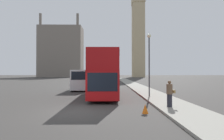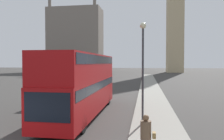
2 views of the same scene
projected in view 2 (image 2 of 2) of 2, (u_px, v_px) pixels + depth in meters
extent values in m
cube|color=tan|center=(175.00, 22.00, 83.83)|extent=(6.06, 6.06, 38.46)
cube|color=slate|center=(76.00, 40.00, 94.44)|extent=(22.57, 10.89, 27.00)
cylinder|color=slate|center=(50.00, 0.00, 90.78)|extent=(1.31, 1.31, 5.94)
cube|color=#A80F11|center=(83.00, 95.00, 15.50)|extent=(2.51, 11.40, 2.27)
cube|color=#A80F11|center=(83.00, 67.00, 15.43)|extent=(2.51, 11.17, 1.74)
cube|color=black|center=(83.00, 85.00, 15.47)|extent=(2.55, 10.94, 0.55)
cube|color=black|center=(83.00, 60.00, 15.42)|extent=(2.55, 10.71, 0.55)
cube|color=black|center=(47.00, 107.00, 9.84)|extent=(2.21, 0.03, 1.36)
cylinder|color=black|center=(46.00, 122.00, 11.72)|extent=(0.70, 1.02, 1.02)
cylinder|color=black|center=(78.00, 124.00, 11.45)|extent=(0.70, 1.02, 1.02)
cylinder|color=black|center=(86.00, 98.00, 19.61)|extent=(0.70, 1.02, 1.02)
cylinder|color=black|center=(106.00, 99.00, 19.33)|extent=(0.70, 1.02, 1.02)
cube|color=white|center=(66.00, 86.00, 21.13)|extent=(2.16, 5.14, 2.53)
cube|color=black|center=(55.00, 83.00, 18.55)|extent=(1.84, 0.02, 1.01)
cube|color=black|center=(59.00, 82.00, 19.46)|extent=(2.19, 0.93, 0.81)
cylinder|color=black|center=(51.00, 100.00, 19.56)|extent=(0.54, 0.69, 0.69)
cylinder|color=black|center=(68.00, 101.00, 19.31)|extent=(0.54, 0.69, 0.69)
cylinder|color=black|center=(65.00, 95.00, 23.01)|extent=(0.54, 0.69, 0.69)
cylinder|color=black|center=(80.00, 95.00, 22.77)|extent=(0.54, 0.69, 0.69)
cylinder|color=brown|center=(146.00, 130.00, 7.73)|extent=(0.38, 0.38, 0.66)
sphere|color=brown|center=(146.00, 118.00, 7.72)|extent=(0.22, 0.22, 0.22)
cube|color=olive|center=(154.00, 135.00, 7.70)|extent=(0.12, 0.24, 0.20)
cylinder|color=#38383D|center=(143.00, 76.00, 12.66)|extent=(0.12, 0.12, 5.51)
sphere|color=beige|center=(143.00, 26.00, 12.57)|extent=(0.36, 0.36, 0.36)
cube|color=navy|center=(100.00, 80.00, 39.76)|extent=(1.70, 4.59, 0.78)
cube|color=black|center=(100.00, 76.00, 39.85)|extent=(1.53, 2.21, 0.54)
cylinder|color=black|center=(94.00, 82.00, 38.42)|extent=(0.37, 0.68, 0.68)
cylinder|color=black|center=(102.00, 82.00, 38.22)|extent=(0.37, 0.68, 0.68)
cylinder|color=black|center=(98.00, 81.00, 41.32)|extent=(0.37, 0.68, 0.68)
cylinder|color=black|center=(105.00, 81.00, 41.12)|extent=(0.37, 0.68, 0.68)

